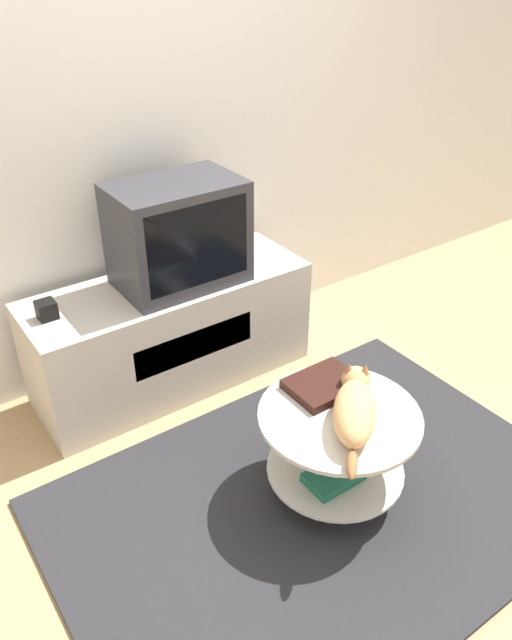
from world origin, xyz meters
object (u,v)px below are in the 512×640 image
(speaker, at_px, (47,310))
(dvd_box, at_px, (324,385))
(tv, at_px, (178,234))
(cat, at_px, (355,408))

(speaker, relative_size, dvd_box, 0.29)
(tv, distance_m, speaker, 0.67)
(dvd_box, distance_m, cat, 0.22)
(tv, height_order, cat, tv)
(cat, bearing_deg, speaker, 76.74)
(speaker, xyz_separation_m, cat, (0.73, -1.15, -0.11))
(tv, distance_m, cat, 1.16)
(tv, bearing_deg, dvd_box, -81.41)
(speaker, height_order, dvd_box, speaker)
(speaker, bearing_deg, tv, -3.43)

